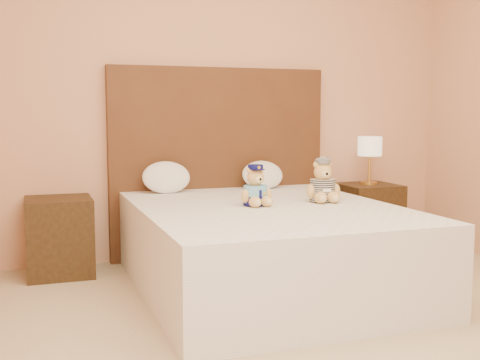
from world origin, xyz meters
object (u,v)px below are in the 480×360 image
nightstand_right (368,217)px  pillow_left (166,176)px  teddy_prisoner (323,181)px  pillow_right (263,174)px  bed (266,247)px  teddy_police (255,185)px  lamp (370,149)px  nightstand_left (59,237)px

nightstand_right → pillow_left: (-1.72, 0.03, 0.40)m
nightstand_right → pillow_left: pillow_left is taller
pillow_left → nightstand_right: bearing=-1.0°
teddy_prisoner → pillow_right: (-0.12, 0.80, -0.02)m
bed → teddy_prisoner: (0.42, 0.03, 0.41)m
teddy_prisoner → teddy_police: bearing=-173.0°
bed → lamp: size_ratio=5.00×
teddy_prisoner → pillow_left: (-0.89, 0.80, -0.01)m
bed → teddy_prisoner: bearing=4.3°
nightstand_left → lamp: lamp is taller
lamp → pillow_right: bearing=178.2°
nightstand_right → pillow_right: bearing=178.2°
lamp → pillow_left: 1.73m
teddy_prisoner → pillow_left: 1.20m
lamp → pillow_right: (-0.95, 0.03, -0.18)m
pillow_right → pillow_left: bearing=180.0°
bed → nightstand_right: 1.48m
nightstand_right → bed: bearing=-147.4°
nightstand_left → pillow_right: size_ratio=1.63×
bed → pillow_left: bearing=119.5°
teddy_police → pillow_right: size_ratio=0.77×
bed → nightstand_left: 1.48m
nightstand_left → nightstand_right: (2.50, 0.00, 0.00)m
nightstand_right → lamp: size_ratio=1.38×
teddy_prisoner → pillow_right: bearing=104.0°
nightstand_left → nightstand_right: 2.50m
lamp → pillow_left: (-1.72, 0.03, -0.17)m
bed → pillow_right: (0.30, 0.83, 0.39)m
bed → teddy_prisoner: size_ratio=7.16×
bed → teddy_police: 0.41m
lamp → nightstand_right: bearing=0.0°
nightstand_left → pillow_right: 1.60m
nightstand_right → nightstand_left: bearing=180.0°
teddy_police → pillow_left: teddy_police is taller
teddy_prisoner → pillow_left: size_ratio=0.77×
nightstand_right → pillow_right: (-0.95, 0.03, 0.39)m
bed → lamp: 1.59m
nightstand_left → lamp: bearing=0.0°
nightstand_right → pillow_left: bearing=179.0°
teddy_prisoner → pillow_right: 0.81m
pillow_left → pillow_right: size_ratio=1.07×
pillow_left → lamp: bearing=-1.0°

